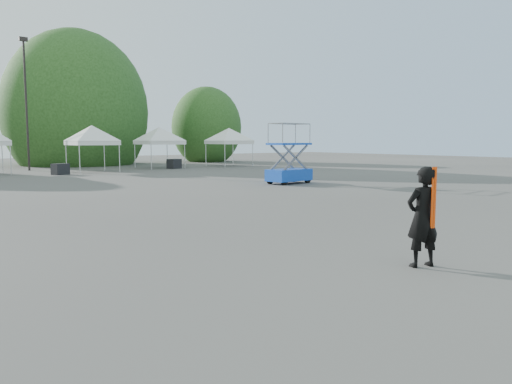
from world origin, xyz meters
TOP-DOWN VIEW (x-y plane):
  - ground at (0.00, 0.00)m, footprint 120.00×120.00m
  - light_pole_east at (3.00, 32.00)m, footprint 0.60×0.25m
  - tree_mid_e at (9.00, 39.00)m, footprint 5.12×5.12m
  - tree_far_e at (22.00, 37.00)m, footprint 3.84×3.84m
  - tent_f at (6.09, 27.17)m, footprint 4.27×4.27m
  - tent_g at (12.26, 28.89)m, footprint 4.48×4.48m
  - tent_h at (18.56, 28.01)m, footprint 4.46×4.46m
  - man at (1.15, -2.85)m, footprint 0.77×0.62m
  - scissor_lift at (10.89, 11.60)m, footprint 2.57×1.48m
  - crate_mid at (3.43, 25.91)m, footprint 1.13×1.00m
  - crate_east at (12.88, 27.62)m, footprint 1.17×1.02m

SIDE VIEW (x-z plane):
  - ground at x=0.00m, z-range 0.00..0.00m
  - crate_mid at x=3.43m, z-range 0.00..0.74m
  - crate_east at x=12.88m, z-range 0.00..0.77m
  - man at x=1.15m, z-range 0.00..1.84m
  - scissor_lift at x=10.89m, z-range 0.01..3.18m
  - tent_f at x=6.09m, z-range 1.12..5.00m
  - tent_h at x=18.56m, z-range 1.12..5.00m
  - tent_g at x=12.26m, z-range 1.12..5.00m
  - tree_far_e at x=22.00m, z-range 0.70..6.55m
  - tree_mid_e at x=9.00m, z-range 0.94..8.74m
  - light_pole_east at x=3.00m, z-range 0.62..10.42m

